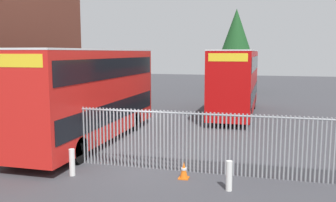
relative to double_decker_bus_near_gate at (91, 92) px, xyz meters
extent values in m
plane|color=#3D3D42|center=(3.57, 4.77, -2.42)|extent=(100.00, 100.00, 0.00)
cylinder|color=gray|center=(-2.48, -3.23, -1.32)|extent=(0.06, 0.06, 2.20)
cylinder|color=gray|center=(-2.34, -3.23, -1.32)|extent=(0.06, 0.06, 2.20)
cylinder|color=gray|center=(-2.20, -3.23, -1.32)|extent=(0.06, 0.06, 2.20)
cylinder|color=gray|center=(-2.06, -3.23, -1.32)|extent=(0.06, 0.06, 2.20)
cylinder|color=gray|center=(-1.92, -3.23, -1.32)|extent=(0.06, 0.06, 2.20)
cylinder|color=gray|center=(-1.78, -3.23, -1.32)|extent=(0.06, 0.06, 2.20)
cylinder|color=gray|center=(-1.65, -3.23, -1.32)|extent=(0.06, 0.06, 2.20)
cylinder|color=gray|center=(-1.51, -3.23, -1.32)|extent=(0.06, 0.06, 2.20)
cylinder|color=gray|center=(-1.37, -3.23, -1.32)|extent=(0.06, 0.06, 2.20)
cylinder|color=gray|center=(-1.23, -3.23, -1.32)|extent=(0.06, 0.06, 2.20)
cylinder|color=gray|center=(-1.09, -3.23, -1.32)|extent=(0.06, 0.06, 2.20)
cylinder|color=gray|center=(-0.95, -3.23, -1.32)|extent=(0.06, 0.06, 2.20)
cylinder|color=gray|center=(-0.81, -3.23, -1.32)|extent=(0.06, 0.06, 2.20)
cylinder|color=gray|center=(-0.67, -3.23, -1.32)|extent=(0.06, 0.06, 2.20)
cylinder|color=gray|center=(-0.53, -3.23, -1.32)|extent=(0.06, 0.06, 2.20)
cylinder|color=gray|center=(-0.39, -3.23, -1.32)|extent=(0.06, 0.06, 2.20)
cylinder|color=gray|center=(-0.25, -3.23, -1.32)|extent=(0.06, 0.06, 2.20)
cylinder|color=gray|center=(-0.11, -3.23, -1.32)|extent=(0.06, 0.06, 2.20)
cylinder|color=gray|center=(0.03, -3.23, -1.32)|extent=(0.06, 0.06, 2.20)
cylinder|color=gray|center=(0.17, -3.23, -1.32)|extent=(0.06, 0.06, 2.20)
cylinder|color=gray|center=(0.31, -3.23, -1.32)|extent=(0.06, 0.06, 2.20)
cylinder|color=gray|center=(0.45, -3.23, -1.32)|extent=(0.06, 0.06, 2.20)
cylinder|color=gray|center=(0.59, -3.23, -1.32)|extent=(0.06, 0.06, 2.20)
cylinder|color=gray|center=(0.73, -3.23, -1.32)|extent=(0.06, 0.06, 2.20)
cylinder|color=gray|center=(0.87, -3.23, -1.32)|extent=(0.06, 0.06, 2.20)
cylinder|color=gray|center=(1.01, -3.23, -1.32)|extent=(0.06, 0.06, 2.20)
cylinder|color=gray|center=(1.15, -3.23, -1.32)|extent=(0.06, 0.06, 2.20)
cylinder|color=gray|center=(1.29, -3.23, -1.32)|extent=(0.06, 0.06, 2.20)
cylinder|color=gray|center=(1.43, -3.23, -1.32)|extent=(0.06, 0.06, 2.20)
cylinder|color=gray|center=(1.57, -3.23, -1.32)|extent=(0.06, 0.06, 2.20)
cylinder|color=gray|center=(1.71, -3.23, -1.32)|extent=(0.06, 0.06, 2.20)
cylinder|color=gray|center=(1.85, -3.23, -1.32)|extent=(0.06, 0.06, 2.20)
cylinder|color=gray|center=(1.99, -3.23, -1.32)|extent=(0.06, 0.06, 2.20)
cylinder|color=gray|center=(2.13, -3.23, -1.32)|extent=(0.06, 0.06, 2.20)
cylinder|color=gray|center=(2.27, -3.23, -1.32)|extent=(0.06, 0.06, 2.20)
cylinder|color=gray|center=(2.41, -3.23, -1.32)|extent=(0.06, 0.06, 2.20)
cylinder|color=gray|center=(2.55, -3.23, -1.32)|extent=(0.06, 0.06, 2.20)
cylinder|color=gray|center=(2.69, -3.23, -1.32)|extent=(0.06, 0.06, 2.20)
cylinder|color=gray|center=(2.83, -3.23, -1.32)|extent=(0.06, 0.06, 2.20)
cylinder|color=gray|center=(2.97, -3.23, -1.32)|extent=(0.06, 0.06, 2.20)
cylinder|color=gray|center=(3.11, -3.23, -1.32)|extent=(0.06, 0.06, 2.20)
cylinder|color=gray|center=(3.25, -3.23, -1.32)|extent=(0.06, 0.06, 2.20)
cylinder|color=gray|center=(3.39, -3.23, -1.32)|extent=(0.06, 0.06, 2.20)
cylinder|color=gray|center=(3.53, -3.23, -1.32)|extent=(0.06, 0.06, 2.20)
cylinder|color=gray|center=(3.67, -3.23, -1.32)|extent=(0.06, 0.06, 2.20)
cylinder|color=gray|center=(3.81, -3.23, -1.32)|extent=(0.06, 0.06, 2.20)
cylinder|color=gray|center=(3.95, -3.23, -1.32)|extent=(0.06, 0.06, 2.20)
cylinder|color=gray|center=(4.09, -3.23, -1.32)|extent=(0.06, 0.06, 2.20)
cylinder|color=gray|center=(4.23, -3.23, -1.32)|extent=(0.06, 0.06, 2.20)
cylinder|color=gray|center=(4.37, -3.23, -1.32)|extent=(0.06, 0.06, 2.20)
cylinder|color=gray|center=(4.51, -3.23, -1.32)|extent=(0.06, 0.06, 2.20)
cylinder|color=gray|center=(4.64, -3.23, -1.32)|extent=(0.06, 0.06, 2.20)
cylinder|color=gray|center=(4.78, -3.23, -1.32)|extent=(0.06, 0.06, 2.20)
cylinder|color=gray|center=(4.92, -3.23, -1.32)|extent=(0.06, 0.06, 2.20)
cylinder|color=gray|center=(5.06, -3.23, -1.32)|extent=(0.06, 0.06, 2.20)
cylinder|color=gray|center=(5.20, -3.23, -1.32)|extent=(0.06, 0.06, 2.20)
cylinder|color=gray|center=(5.34, -3.23, -1.32)|extent=(0.06, 0.06, 2.20)
cylinder|color=gray|center=(5.48, -3.23, -1.32)|extent=(0.06, 0.06, 2.20)
cylinder|color=gray|center=(5.62, -3.23, -1.32)|extent=(0.06, 0.06, 2.20)
cylinder|color=gray|center=(5.76, -3.23, -1.32)|extent=(0.06, 0.06, 2.20)
cylinder|color=gray|center=(5.90, -3.23, -1.32)|extent=(0.06, 0.06, 2.20)
cylinder|color=gray|center=(6.04, -3.23, -1.32)|extent=(0.06, 0.06, 2.20)
cylinder|color=gray|center=(6.18, -3.23, -1.32)|extent=(0.06, 0.06, 2.20)
cylinder|color=gray|center=(6.32, -3.23, -1.32)|extent=(0.06, 0.06, 2.20)
cylinder|color=gray|center=(6.46, -3.23, -1.32)|extent=(0.06, 0.06, 2.20)
cylinder|color=gray|center=(6.60, -3.23, -1.32)|extent=(0.06, 0.06, 2.20)
cylinder|color=gray|center=(6.74, -3.23, -1.32)|extent=(0.06, 0.06, 2.20)
cylinder|color=gray|center=(6.88, -3.23, -1.32)|extent=(0.06, 0.06, 2.20)
cylinder|color=gray|center=(7.02, -3.23, -1.32)|extent=(0.06, 0.06, 2.20)
cylinder|color=gray|center=(7.16, -3.23, -1.32)|extent=(0.06, 0.06, 2.20)
cylinder|color=gray|center=(7.30, -3.23, -1.32)|extent=(0.06, 0.06, 2.20)
cylinder|color=gray|center=(7.44, -3.23, -1.32)|extent=(0.06, 0.06, 2.20)
cylinder|color=gray|center=(7.58, -3.23, -1.32)|extent=(0.06, 0.06, 2.20)
cylinder|color=gray|center=(7.72, -3.23, -1.32)|extent=(0.06, 0.06, 2.20)
cylinder|color=gray|center=(7.86, -3.23, -1.32)|extent=(0.06, 0.06, 2.20)
cylinder|color=gray|center=(8.00, -3.23, -1.32)|extent=(0.06, 0.06, 2.20)
cylinder|color=gray|center=(8.14, -3.23, -1.32)|extent=(0.06, 0.06, 2.20)
cylinder|color=gray|center=(8.28, -3.23, -1.32)|extent=(0.06, 0.06, 2.20)
cylinder|color=gray|center=(8.42, -3.23, -1.32)|extent=(0.06, 0.06, 2.20)
cylinder|color=gray|center=(8.56, -3.23, -1.32)|extent=(0.06, 0.06, 2.20)
cylinder|color=gray|center=(8.70, -3.23, -1.32)|extent=(0.06, 0.06, 2.20)
cylinder|color=gray|center=(8.84, -3.23, -1.32)|extent=(0.06, 0.06, 2.20)
cylinder|color=gray|center=(8.98, -3.23, -1.32)|extent=(0.06, 0.06, 2.20)
cylinder|color=gray|center=(9.12, -3.23, -1.32)|extent=(0.06, 0.06, 2.20)
cylinder|color=gray|center=(9.26, -3.23, -1.32)|extent=(0.06, 0.06, 2.20)
cylinder|color=gray|center=(9.40, -3.23, -1.32)|extent=(0.06, 0.06, 2.20)
cylinder|color=gray|center=(9.54, -3.23, -1.32)|extent=(0.06, 0.06, 2.20)
cylinder|color=gray|center=(9.68, -3.23, -1.32)|extent=(0.06, 0.06, 2.20)
cylinder|color=gray|center=(9.82, -3.23, -1.32)|extent=(0.06, 0.06, 2.20)
cylinder|color=gray|center=(9.96, -3.23, -1.32)|extent=(0.06, 0.06, 2.20)
cylinder|color=gray|center=(10.10, -3.23, -1.32)|extent=(0.06, 0.06, 2.20)
cylinder|color=gray|center=(10.24, -3.23, -1.32)|extent=(0.06, 0.06, 2.20)
cylinder|color=gray|center=(3.25, -3.23, -0.30)|extent=(16.49, 0.07, 0.07)
cube|color=red|center=(0.00, 0.01, -0.07)|extent=(2.50, 10.80, 4.00)
cube|color=black|center=(0.00, 0.01, -0.87)|extent=(2.54, 10.37, 0.90)
cube|color=black|center=(0.00, 0.01, 1.13)|extent=(2.54, 10.37, 0.90)
cube|color=yellow|center=(0.00, -5.34, 1.58)|extent=(2.13, 0.12, 0.44)
cube|color=silver|center=(0.00, 0.01, 1.96)|extent=(2.50, 10.80, 0.08)
cylinder|color=black|center=(-1.10, -3.34, -1.90)|extent=(0.30, 1.04, 1.04)
cylinder|color=black|center=(1.10, -3.34, -1.90)|extent=(0.30, 1.04, 1.04)
cylinder|color=black|center=(-1.10, 2.98, -1.90)|extent=(0.30, 1.04, 1.04)
cylinder|color=black|center=(1.10, 2.98, -1.90)|extent=(0.30, 1.04, 1.04)
cube|color=#B70C0C|center=(5.94, 9.80, -0.07)|extent=(2.50, 10.80, 4.00)
cube|color=black|center=(5.94, 9.80, -0.87)|extent=(2.54, 10.37, 0.90)
cube|color=black|center=(5.94, 9.80, 1.13)|extent=(2.54, 10.37, 0.90)
cube|color=yellow|center=(5.94, 4.45, 1.58)|extent=(2.12, 0.12, 0.44)
cube|color=silver|center=(5.94, 9.80, 1.96)|extent=(2.50, 10.80, 0.08)
cylinder|color=black|center=(4.84, 6.45, -1.90)|extent=(0.30, 1.04, 1.04)
cylinder|color=black|center=(7.04, 6.45, -1.90)|extent=(0.30, 1.04, 1.04)
cylinder|color=black|center=(4.84, 12.77, -1.90)|extent=(0.30, 1.04, 1.04)
cylinder|color=black|center=(7.04, 12.77, -1.90)|extent=(0.30, 1.04, 1.04)
cylinder|color=silver|center=(1.60, -4.72, -1.95)|extent=(0.20, 0.20, 0.95)
cylinder|color=silver|center=(7.02, -4.72, -1.95)|extent=(0.20, 0.20, 0.95)
cube|color=orange|center=(5.42, -4.00, -2.40)|extent=(0.34, 0.34, 0.04)
cone|color=orange|center=(5.42, -4.00, -2.11)|extent=(0.28, 0.28, 0.55)
cylinder|color=white|center=(5.42, -4.00, -2.08)|extent=(0.19, 0.19, 0.07)
cylinder|color=#4C3823|center=(4.59, 25.09, -1.05)|extent=(0.36, 0.36, 2.75)
cone|color=#19471E|center=(4.59, 25.09, 3.39)|extent=(4.30, 4.30, 6.14)
camera|label=1|loc=(8.10, -15.95, 1.85)|focal=39.81mm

